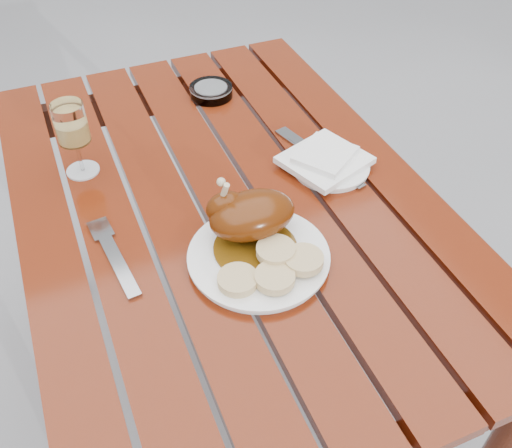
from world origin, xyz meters
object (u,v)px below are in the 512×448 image
Objects in this scene: wine_glass at (75,140)px; ashtray at (211,91)px; table at (230,312)px; dinner_plate at (259,257)px; side_plate at (331,167)px.

ashtray is (0.35, 0.18, -0.07)m from wine_glass.
table is 0.55m from ashtray.
table is 7.43× the size of wine_glass.
wine_glass is (-0.24, 0.38, 0.07)m from dinner_plate.
wine_glass is 0.40m from ashtray.
table is at bearing -105.43° from ashtray.
table is 11.22× the size of ashtray.
side_plate is at bearing -70.47° from ashtray.
ashtray reaches higher than table.
wine_glass reaches higher than ashtray.
dinner_plate is at bearing -91.65° from table.
side_plate is (0.49, -0.20, -0.07)m from wine_glass.
dinner_plate is 0.46m from wine_glass.
dinner_plate is at bearing -142.72° from side_plate.
dinner_plate reaches higher than table.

